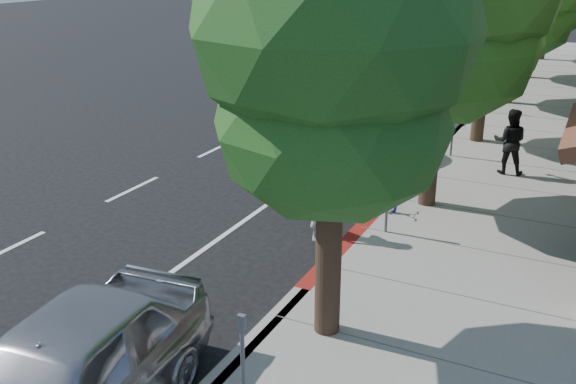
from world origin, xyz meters
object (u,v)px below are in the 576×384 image
Objects in this scene: street_tree_0 at (334,39)px; silver_suv at (353,150)px; pedestrian at (510,141)px; bicycle at (360,196)px; white_pickup at (423,85)px; street_tree_2 at (491,5)px; near_car_a at (61,383)px; dark_sedan at (396,102)px; cyclist at (320,202)px; dark_suv_far at (485,52)px.

silver_suv is (-2.43, 7.50, -3.91)m from street_tree_0.
pedestrian is (1.34, 9.12, -3.60)m from street_tree_0.
white_pickup is (-1.80, 12.00, 0.27)m from bicycle.
street_tree_0 is at bearing -90.00° from street_tree_2.
street_tree_0 reaches higher than near_car_a.
dark_sedan is (-3.10, 1.43, -3.50)m from street_tree_2.
street_tree_2 is 3.90× the size of pedestrian.
near_car_a is (1.08, -20.50, 0.11)m from white_pickup.
street_tree_2 is 4.89m from dark_sedan.
cyclist is 0.33× the size of white_pickup.
near_car_a is (0.39, -29.85, -0.02)m from dark_suv_far.
white_pickup is at bearing 87.77° from near_car_a.
dark_suv_far is at bearing -84.50° from pedestrian.
white_pickup is at bearing -67.39° from pedestrian.
street_tree_2 is 14.95m from dark_suv_far.
pedestrian is at bearing 27.49° from silver_suv.
bicycle is 0.35× the size of near_car_a.
pedestrian is at bearing 69.84° from near_car_a.
pedestrian is (4.44, -4.31, 0.27)m from dark_sedan.
bicycle is 0.33× the size of silver_suv.
dark_sedan is at bearing -50.95° from pedestrian.
bicycle is 8.54m from near_car_a.
white_pickup is at bearing -93.83° from dark_suv_far.
cyclist is 0.36× the size of dark_sedan.
dark_sedan is at bearing 2.97° from bicycle.
near_car_a is at bearing -88.88° from dark_suv_far.
pedestrian is at bearing -45.18° from dark_sedan.
street_tree_2 is 1.37× the size of white_pickup.
street_tree_0 is 9.90m from pedestrian.
bicycle is 4.93m from pedestrian.
cyclist is at bearing 81.25° from near_car_a.
white_pickup is 1.01× the size of near_car_a.
cyclist is at bearing -82.53° from dark_sedan.
cyclist is at bearing -84.40° from white_pickup.
near_car_a reaches higher than silver_suv.
near_car_a is (-2.02, -3.50, -3.79)m from street_tree_0.
street_tree_2 is at bearing 90.00° from street_tree_0.
cyclist is at bearing 160.46° from bicycle.
street_tree_0 reaches higher than bicycle.
silver_suv is at bearing 15.30° from bicycle.
white_pickup is (0.00, 3.57, -0.03)m from dark_sedan.
bicycle is 2.76m from silver_suv.
bicycle is (-1.30, -7.00, -3.80)m from street_tree_2.
dark_sedan reaches higher than silver_suv.
near_car_a is (-2.02, -15.50, -3.42)m from street_tree_2.
street_tree_2 reaches higher than pedestrian.
dark_suv_far is 1.02× the size of near_car_a.
silver_suv is at bearing 12.65° from cyclist.
street_tree_0 is at bearing -78.02° from dark_sedan.
pedestrian is (4.44, -7.88, 0.30)m from white_pickup.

